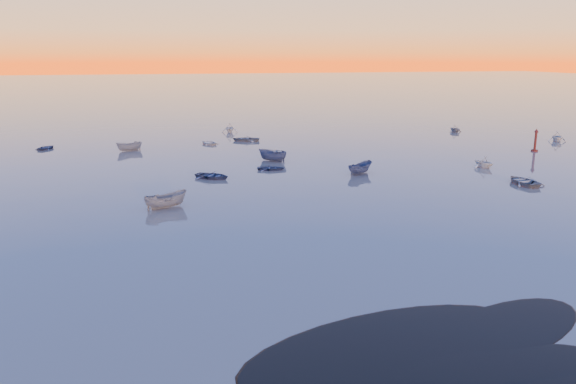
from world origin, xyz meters
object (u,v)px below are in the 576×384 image
object	(u,v)px
boat_near_right	(483,167)
boat_near_center	(166,208)
channel_marker	(535,142)
boat_near_left	(212,178)

from	to	relation	value
boat_near_right	boat_near_center	bearing A→B (deg)	0.33
boat_near_center	channel_marker	world-z (taller)	channel_marker
boat_near_left	channel_marker	bearing A→B (deg)	-43.45
channel_marker	boat_near_right	bearing A→B (deg)	-148.10
boat_near_left	channel_marker	size ratio (longest dim) A/B	1.21
boat_near_left	boat_near_center	distance (m)	13.15
boat_near_left	boat_near_center	size ratio (longest dim) A/B	0.99
boat_near_right	channel_marker	distance (m)	17.11
channel_marker	boat_near_left	bearing A→B (deg)	-171.80
channel_marker	boat_near_center	bearing A→B (deg)	-161.03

